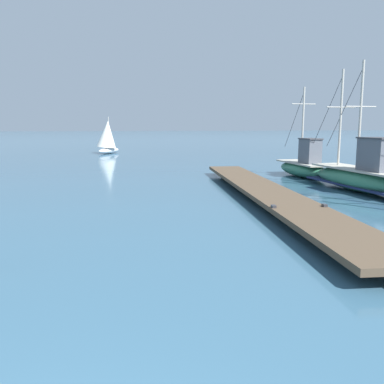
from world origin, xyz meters
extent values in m
cube|color=brown|center=(6.81, 13.07, 0.37)|extent=(3.37, 18.11, 0.16)
cylinder|color=brown|center=(6.41, 8.58, 0.15)|extent=(0.36, 0.36, 0.29)
cylinder|color=brown|center=(6.81, 13.07, 0.15)|extent=(0.36, 0.36, 0.29)
cylinder|color=brown|center=(7.20, 17.56, 0.15)|extent=(0.36, 0.36, 0.29)
cylinder|color=brown|center=(7.59, 22.05, 0.15)|extent=(0.36, 0.36, 0.29)
cube|color=#333338|center=(5.70, 9.55, 0.49)|extent=(0.14, 0.21, 0.08)
cube|color=#333338|center=(7.29, 9.41, 0.49)|extent=(0.14, 0.21, 0.08)
ellipsoid|color=#337556|center=(11.61, 19.78, 0.41)|extent=(1.73, 4.73, 0.83)
cube|color=#B2AD9E|center=(11.61, 19.78, 0.79)|extent=(1.53, 4.25, 0.08)
cube|color=#565B66|center=(11.63, 19.08, 1.48)|extent=(0.80, 1.28, 1.31)
cube|color=#3D3D42|center=(11.63, 19.08, 2.17)|extent=(0.86, 1.38, 0.06)
cylinder|color=#B2ADA3|center=(11.60, 20.01, 2.92)|extent=(0.11, 0.11, 4.19)
cylinder|color=#B2ADA3|center=(11.60, 20.01, 4.07)|extent=(1.43, 0.11, 0.06)
cylinder|color=#333338|center=(11.56, 21.14, 3.13)|extent=(0.09, 2.18, 3.10)
ellipsoid|color=#337556|center=(11.77, 14.43, 0.50)|extent=(2.13, 6.52, 1.01)
cube|color=#B2AD9E|center=(11.77, 14.43, 0.97)|extent=(1.88, 5.86, 0.08)
cube|color=#19234C|center=(11.77, 14.43, 0.28)|extent=(2.13, 6.39, 0.08)
cube|color=#565B66|center=(11.84, 13.47, 1.68)|extent=(1.06, 1.57, 1.34)
cube|color=#3D3D42|center=(11.84, 13.47, 2.38)|extent=(1.15, 1.69, 0.06)
cylinder|color=#B2ADA3|center=(11.75, 14.75, 3.35)|extent=(0.11, 0.11, 4.68)
cylinder|color=#B2ADA3|center=(11.75, 14.75, 3.71)|extent=(1.53, 0.16, 0.06)
cylinder|color=#333338|center=(11.67, 16.01, 3.58)|extent=(0.19, 2.43, 3.46)
cylinder|color=#B2ADA3|center=(11.66, 16.19, 3.25)|extent=(0.11, 0.11, 4.48)
cylinder|color=#B2ADA3|center=(11.66, 16.19, 3.74)|extent=(1.53, 0.16, 0.06)
cylinder|color=#333338|center=(11.57, 17.40, 3.47)|extent=(0.18, 2.33, 3.32)
ellipsoid|color=silver|center=(0.69, 41.68, 0.30)|extent=(2.75, 3.95, 0.60)
cylinder|color=#B2ADA3|center=(0.74, 41.77, 2.17)|extent=(0.08, 0.08, 3.15)
cone|color=silver|center=(0.58, 41.46, 2.02)|extent=(2.84, 2.73, 2.86)
camera|label=1|loc=(0.93, -2.02, 2.93)|focal=38.78mm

